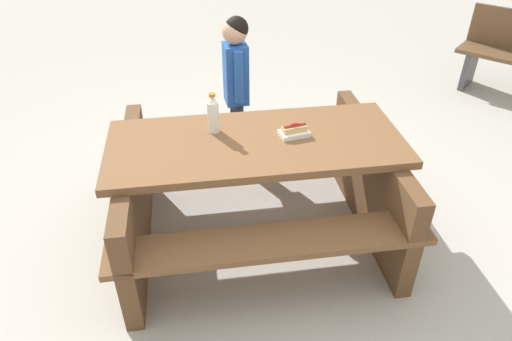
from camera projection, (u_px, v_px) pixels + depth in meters
The scene contains 5 objects.
ground_plane at pixel (256, 232), 3.24m from camera, with size 30.00×30.00×0.00m, color #B7B2A8.
picnic_table at pixel (256, 181), 2.99m from camera, with size 2.04×1.72×0.75m.
soda_bottle at pixel (213, 114), 2.84m from camera, with size 0.07×0.07×0.26m.
hotdog_tray at pixel (294, 131), 2.85m from camera, with size 0.21×0.17×0.08m.
child_in_coat at pixel (236, 75), 3.55m from camera, with size 0.22×0.29×1.23m.
Camera 1 is at (0.11, -2.42, 2.20)m, focal length 32.61 mm.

